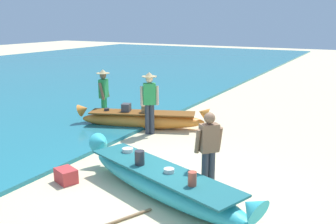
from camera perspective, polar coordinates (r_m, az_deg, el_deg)
The scene contains 8 objects.
ground_plane at distance 8.05m, azimuth 0.48°, elevation -11.38°, with size 80.00×80.00×0.00m, color beige.
sea at distance 23.47m, azimuth -22.95°, elevation 4.36°, with size 24.00×56.00×0.10m, color teal.
boat_cyan_foreground at distance 7.67m, azimuth -1.06°, elevation -10.19°, with size 4.60×2.25×0.86m.
boat_orange_midground at distance 12.28m, azimuth -3.83°, elevation -1.04°, with size 4.11×2.04×0.79m.
person_vendor_hatted at distance 11.46m, azimuth -2.75°, elevation 1.99°, with size 0.57×0.48×1.88m.
person_tourist_customer at distance 7.63m, azimuth 6.03°, elevation -5.31°, with size 0.52×0.53×1.65m.
person_vendor_assistant at distance 13.13m, azimuth -9.47°, elevation 2.99°, with size 0.44×0.59×1.76m.
cooler_box at distance 8.60m, azimuth -14.80°, elevation -9.06°, with size 0.47×0.35×0.30m, color #C63838.
Camera 1 is at (3.41, -6.45, 3.41)m, focal length 41.32 mm.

